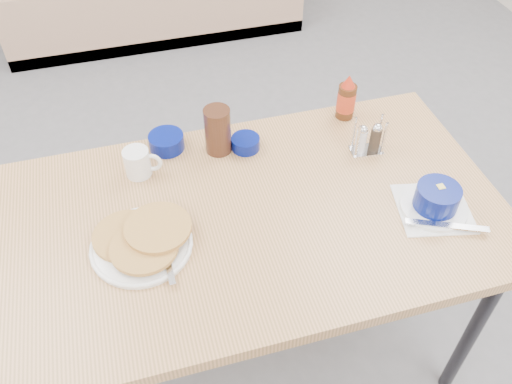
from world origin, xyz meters
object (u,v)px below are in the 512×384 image
object	(u,v)px
coffee_mug	(139,162)
amber_tumbler	(218,130)
syrup_bottle	(346,99)
pancake_plate	(142,241)
creamer_bowl	(167,142)
butter_bowl	(246,143)
condiment_caddy	(368,140)
grits_setting	(436,201)
dining_table	(255,227)

from	to	relation	value
coffee_mug	amber_tumbler	size ratio (longest dim) A/B	0.73
syrup_bottle	pancake_plate	bearing A→B (deg)	-152.63
creamer_bowl	amber_tumbler	world-z (taller)	amber_tumbler
butter_bowl	condiment_caddy	size ratio (longest dim) A/B	0.74
grits_setting	amber_tumbler	xyz separation A→B (m)	(-0.52, 0.41, 0.04)
dining_table	butter_bowl	bearing A→B (deg)	80.46
coffee_mug	condiment_caddy	xyz separation A→B (m)	(0.69, -0.09, -0.00)
dining_table	coffee_mug	distance (m)	0.39
syrup_bottle	butter_bowl	bearing A→B (deg)	-169.30
dining_table	condiment_caddy	world-z (taller)	condiment_caddy
pancake_plate	grits_setting	bearing A→B (deg)	-6.49
butter_bowl	amber_tumbler	distance (m)	0.10
coffee_mug	condiment_caddy	bearing A→B (deg)	-7.30
dining_table	grits_setting	size ratio (longest dim) A/B	5.60
coffee_mug	creamer_bowl	world-z (taller)	coffee_mug
grits_setting	syrup_bottle	size ratio (longest dim) A/B	1.57
coffee_mug	butter_bowl	size ratio (longest dim) A/B	1.26
dining_table	coffee_mug	xyz separation A→B (m)	(-0.29, 0.25, 0.11)
coffee_mug	grits_setting	bearing A→B (deg)	-25.65
dining_table	syrup_bottle	distance (m)	0.55
dining_table	syrup_bottle	size ratio (longest dim) A/B	8.78
condiment_caddy	coffee_mug	bearing A→B (deg)	178.09
grits_setting	dining_table	bearing A→B (deg)	165.58
creamer_bowl	syrup_bottle	distance (m)	0.60
amber_tumbler	condiment_caddy	world-z (taller)	amber_tumbler
amber_tumbler	syrup_bottle	bearing A→B (deg)	6.70
coffee_mug	creamer_bowl	bearing A→B (deg)	44.60
butter_bowl	grits_setting	bearing A→B (deg)	-42.11
dining_table	amber_tumbler	bearing A→B (deg)	97.30
butter_bowl	condiment_caddy	bearing A→B (deg)	-17.73
pancake_plate	coffee_mug	size ratio (longest dim) A/B	2.55
grits_setting	butter_bowl	size ratio (longest dim) A/B	2.82
dining_table	pancake_plate	world-z (taller)	pancake_plate
coffee_mug	condiment_caddy	world-z (taller)	condiment_caddy
dining_table	syrup_bottle	xyz separation A→B (m)	(0.41, 0.34, 0.13)
butter_bowl	amber_tumbler	bearing A→B (deg)	169.03
creamer_bowl	pancake_plate	bearing A→B (deg)	-108.48
coffee_mug	grits_setting	distance (m)	0.86
pancake_plate	condiment_caddy	distance (m)	0.75
condiment_caddy	syrup_bottle	bearing A→B (deg)	95.09
amber_tumbler	dining_table	bearing A→B (deg)	-82.70
dining_table	pancake_plate	bearing A→B (deg)	-173.95
dining_table	coffee_mug	world-z (taller)	coffee_mug
pancake_plate	creamer_bowl	size ratio (longest dim) A/B	2.61
grits_setting	coffee_mug	bearing A→B (deg)	154.35
pancake_plate	condiment_caddy	world-z (taller)	condiment_caddy
coffee_mug	pancake_plate	bearing A→B (deg)	-95.97
pancake_plate	creamer_bowl	bearing A→B (deg)	71.52
butter_bowl	pancake_plate	bearing A→B (deg)	-139.80
creamer_bowl	condiment_caddy	distance (m)	0.62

